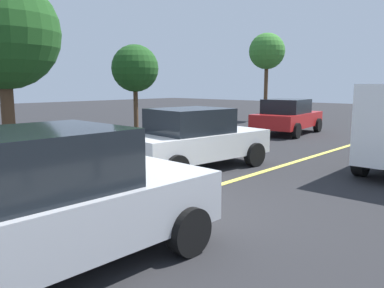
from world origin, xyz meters
The scene contains 8 objects.
ground_plane centered at (0.00, 0.00, 0.00)m, with size 80.00×80.00×0.00m, color #262628.
lane_marking_centre centered at (3.00, 0.00, 0.01)m, with size 28.00×0.16×0.01m, color #E0D14C.
car_silver_crossing centered at (-2.42, -0.97, 0.84)m, with size 4.09×2.10×1.70m.
car_white_mid_road centered at (2.91, 1.58, 0.80)m, with size 4.14×2.34×1.58m.
car_red_behind_van centered at (11.06, 3.39, 0.78)m, with size 4.13×2.46×1.54m.
tree_left_verge centered at (0.55, 7.40, 3.74)m, with size 3.48×3.48×5.50m.
tree_centre_verge centered at (15.86, 7.53, 4.10)m, with size 2.13×2.13×5.21m.
tree_right_verge centered at (6.50, 8.37, 2.87)m, with size 2.06×2.06×3.92m.
Camera 1 is at (-4.46, -5.15, 2.20)m, focal length 36.13 mm.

